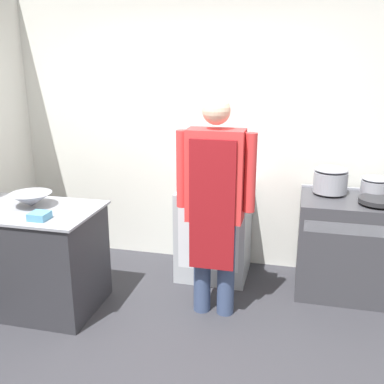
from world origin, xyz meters
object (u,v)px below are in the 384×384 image
at_px(saute_pan, 378,200).
at_px(sauce_pot, 375,186).
at_px(plastic_tub, 39,216).
at_px(stock_pot, 331,179).
at_px(mixing_bowl, 31,200).
at_px(fridge_unit, 214,232).
at_px(person_cook, 215,197).
at_px(stove, 349,246).

height_order(saute_pan, sauce_pot, sauce_pot).
distance_m(plastic_tub, stock_pot, 2.46).
bearing_deg(plastic_tub, mixing_bowl, 131.82).
xyz_separation_m(fridge_unit, person_cook, (0.13, -0.69, 0.57)).
xyz_separation_m(fridge_unit, stock_pot, (1.03, 0.06, 0.57)).
bearing_deg(fridge_unit, mixing_bowl, -147.50).
height_order(stove, sauce_pot, sauce_pot).
distance_m(person_cook, mixing_bowl, 1.50).
bearing_deg(person_cook, fridge_unit, 100.83).
height_order(fridge_unit, sauce_pot, sauce_pot).
distance_m(saute_pan, sauce_pot, 0.24).
bearing_deg(mixing_bowl, plastic_tub, -48.18).
distance_m(stock_pot, sauce_pot, 0.38).
bearing_deg(sauce_pot, saute_pan, -90.00).
relative_size(plastic_tub, saute_pan, 0.43).
xyz_separation_m(mixing_bowl, plastic_tub, (0.24, -0.27, -0.03)).
xyz_separation_m(mixing_bowl, saute_pan, (2.76, 0.70, -0.01)).
relative_size(plastic_tub, sauce_pot, 0.57).
height_order(stock_pot, saute_pan, stock_pot).
distance_m(mixing_bowl, plastic_tub, 0.36).
bearing_deg(plastic_tub, fridge_unit, 45.28).
bearing_deg(mixing_bowl, stock_pot, 21.21).
distance_m(person_cook, stock_pot, 1.16).
bearing_deg(stove, stock_pot, 149.92).
height_order(plastic_tub, sauce_pot, sauce_pot).
xyz_separation_m(fridge_unit, saute_pan, (1.40, -0.17, 0.47)).
bearing_deg(sauce_pot, plastic_tub, -154.70).
bearing_deg(plastic_tub, stock_pot, 29.03).
relative_size(stove, sauce_pot, 3.71).
xyz_separation_m(person_cook, stock_pot, (0.89, 0.75, 0.00)).
bearing_deg(stock_pot, plastic_tub, -150.97).
bearing_deg(mixing_bowl, fridge_unit, 32.50).
relative_size(person_cook, plastic_tub, 12.84).
distance_m(stove, mixing_bowl, 2.75).
height_order(plastic_tub, stock_pot, stock_pot).
relative_size(fridge_unit, plastic_tub, 6.28).
bearing_deg(stock_pot, stove, -30.08).
relative_size(fridge_unit, stock_pot, 2.93).
bearing_deg(person_cook, saute_pan, 22.28).
distance_m(mixing_bowl, stock_pot, 2.56).
height_order(fridge_unit, stock_pot, stock_pot).
xyz_separation_m(plastic_tub, stock_pot, (2.15, 1.19, 0.11)).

